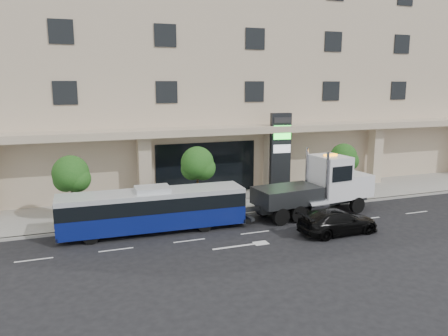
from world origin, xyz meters
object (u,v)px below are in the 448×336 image
object	(u,v)px
tow_truck	(319,187)
signage_pylon	(280,153)
black_sedan	(338,222)
city_bus	(153,209)

from	to	relation	value
tow_truck	signage_pylon	distance (m)	5.61
black_sedan	tow_truck	bearing A→B (deg)	-17.30
city_bus	signage_pylon	xyz separation A→B (m)	(10.97, 5.32, 1.94)
signage_pylon	black_sedan	bearing A→B (deg)	-87.73
signage_pylon	tow_truck	bearing A→B (deg)	-80.34
tow_truck	black_sedan	size ratio (longest dim) A/B	1.98
tow_truck	signage_pylon	size ratio (longest dim) A/B	1.54
city_bus	tow_truck	world-z (taller)	tow_truck
city_bus	tow_truck	xyz separation A→B (m)	(11.16, -0.07, 0.41)
black_sedan	city_bus	bearing A→B (deg)	66.82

